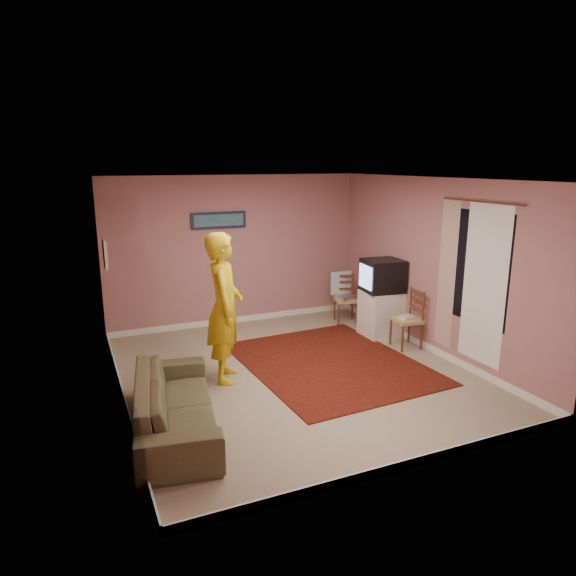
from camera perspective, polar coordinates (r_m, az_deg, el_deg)
name	(u,v)px	position (r m, az deg, el deg)	size (l,w,h in m)	color
ground	(294,373)	(7.13, 0.72, -9.38)	(5.00, 5.00, 0.00)	tan
wall_back	(236,251)	(9.01, -5.81, 4.13)	(4.50, 0.02, 2.60)	#A46B6D
wall_front	(412,339)	(4.65, 13.59, -5.54)	(4.50, 0.02, 2.60)	#A46B6D
wall_left	(115,298)	(6.17, -18.66, -1.06)	(0.02, 5.00, 2.60)	#A46B6D
wall_right	(433,267)	(7.90, 15.82, 2.29)	(0.02, 5.00, 2.60)	#A46B6D
ceiling	(295,179)	(6.55, 0.79, 12.01)	(4.50, 5.00, 0.02)	silver
baseboard_back	(238,319)	(9.30, -5.61, -3.49)	(4.50, 0.02, 0.10)	white
baseboard_front	(403,465)	(5.19, 12.70, -18.63)	(4.50, 0.02, 0.10)	white
baseboard_left	(124,398)	(6.59, -17.72, -11.61)	(0.02, 5.00, 0.10)	white
baseboard_right	(427,346)	(8.22, 15.19, -6.28)	(0.02, 5.00, 0.10)	white
window	(478,268)	(7.21, 20.35, 2.09)	(0.01, 1.10, 1.50)	black
curtain_sheer	(484,285)	(7.13, 20.96, 0.28)	(0.01, 0.75, 2.10)	white
curtain_floral	(447,275)	(7.62, 17.24, 1.41)	(0.01, 0.35, 2.10)	beige
curtain_rod	(481,201)	(7.06, 20.68, 8.99)	(0.02, 0.02, 1.40)	brown
picture_back	(219,220)	(8.82, -7.70, 7.47)	(0.95, 0.04, 0.28)	#141938
picture_left	(105,254)	(7.69, -19.67, 3.60)	(0.04, 0.38, 0.42)	#CDB78D
area_rug	(330,363)	(7.46, 4.71, -8.27)	(2.28, 2.86, 0.02)	black
tv_cabinet	(381,313)	(8.60, 10.30, -2.80)	(0.60, 0.54, 0.76)	white
crt_tv	(382,276)	(8.44, 10.45, 1.37)	(0.66, 0.60, 0.52)	black
chair_a	(346,294)	(9.18, 6.46, -0.69)	(0.47, 0.46, 0.46)	tan
dvd_player	(346,297)	(9.20, 6.45, -1.02)	(0.34, 0.24, 0.06)	#B5B5BA
blue_throw	(341,283)	(9.30, 5.91, 0.57)	(0.39, 0.05, 0.41)	#8DC3E7
chair_b	(407,313)	(8.09, 13.09, -2.72)	(0.42, 0.44, 0.49)	tan
game_console	(407,317)	(8.11, 13.06, -3.18)	(0.22, 0.16, 0.05)	silver
sofa	(175,404)	(5.74, -12.45, -12.46)	(2.06, 0.80, 0.60)	brown
person	(224,308)	(6.67, -7.07, -2.18)	(0.72, 0.47, 1.96)	gold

